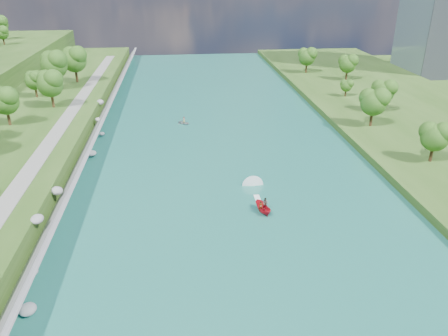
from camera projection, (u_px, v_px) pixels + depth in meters
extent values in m
plane|color=#2D5119|center=(241.00, 233.00, 60.71)|extent=(260.00, 260.00, 0.00)
cube|color=#196150|center=(225.00, 172.00, 78.77)|extent=(55.00, 240.00, 0.10)
cube|color=slate|center=(77.00, 170.00, 75.52)|extent=(3.54, 236.00, 4.05)
ellipsoid|color=gray|center=(28.00, 309.00, 46.24)|extent=(1.82, 1.96, 1.11)
ellipsoid|color=gray|center=(33.00, 272.00, 50.67)|extent=(1.07, 1.12, 0.82)
ellipsoid|color=gray|center=(37.00, 219.00, 57.62)|extent=(1.67, 2.08, 1.09)
ellipsoid|color=gray|center=(57.00, 191.00, 66.11)|extent=(1.83, 1.58, 1.30)
ellipsoid|color=gray|center=(78.00, 169.00, 75.09)|extent=(1.00, 1.03, 0.65)
ellipsoid|color=gray|center=(92.00, 153.00, 84.80)|extent=(1.85, 2.02, 1.02)
ellipsoid|color=gray|center=(102.00, 134.00, 94.98)|extent=(1.10, 1.35, 0.69)
ellipsoid|color=gray|center=(98.00, 119.00, 100.13)|extent=(1.32, 1.37, 0.85)
ellipsoid|color=gray|center=(100.00, 102.00, 108.87)|extent=(1.76, 2.00, 1.27)
cube|color=gray|center=(36.00, 162.00, 74.14)|extent=(3.00, 200.00, 0.10)
ellipsoid|color=#194B14|center=(5.00, 103.00, 90.06)|extent=(5.83, 5.83, 9.71)
ellipsoid|color=#194B14|center=(50.00, 85.00, 101.70)|extent=(6.34, 6.34, 10.56)
ellipsoid|color=#194B14|center=(34.00, 81.00, 110.38)|extent=(4.85, 4.85, 8.08)
ellipsoid|color=#194B14|center=(54.00, 66.00, 117.00)|extent=(7.41, 7.41, 12.35)
ellipsoid|color=#194B14|center=(74.00, 61.00, 124.33)|extent=(7.27, 7.27, 12.11)
ellipsoid|color=#194B14|center=(435.00, 138.00, 77.82)|extent=(5.32, 5.32, 8.87)
ellipsoid|color=#194B14|center=(373.00, 104.00, 95.60)|extent=(6.05, 6.05, 10.08)
ellipsoid|color=#194B14|center=(383.00, 93.00, 105.65)|extent=(5.58, 5.58, 9.30)
ellipsoid|color=#194B14|center=(346.00, 86.00, 119.08)|extent=(3.35, 3.35, 5.58)
ellipsoid|color=#194B14|center=(348.00, 65.00, 136.19)|extent=(5.62, 5.62, 9.37)
ellipsoid|color=#194B14|center=(307.00, 58.00, 145.58)|extent=(5.93, 5.93, 9.88)
ellipsoid|color=#194B14|center=(2.00, 33.00, 153.35)|extent=(4.60, 4.60, 7.66)
ellipsoid|color=#194B14|center=(0.00, 25.00, 164.04)|extent=(6.19, 6.19, 10.31)
imported|color=red|center=(263.00, 208.00, 65.47)|extent=(2.43, 4.08, 1.48)
imported|color=#66605B|center=(261.00, 207.00, 64.89)|extent=(0.62, 0.42, 1.66)
imported|color=#66605B|center=(265.00, 203.00, 65.78)|extent=(1.04, 0.96, 1.71)
cube|color=white|center=(259.00, 202.00, 68.48)|extent=(0.90, 5.00, 0.06)
imported|color=#999CA2|center=(184.00, 123.00, 103.14)|extent=(3.64, 3.55, 0.62)
imported|color=#66605B|center=(184.00, 120.00, 102.86)|extent=(0.78, 0.57, 1.46)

